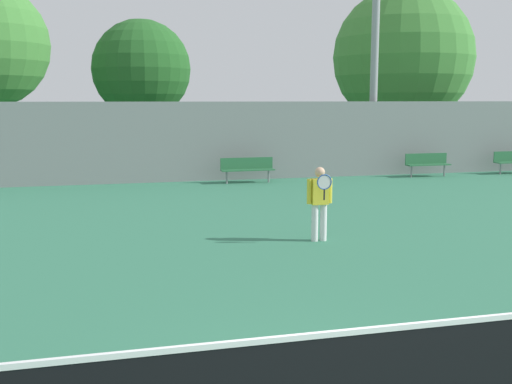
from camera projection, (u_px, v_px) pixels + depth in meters
The scene contains 8 objects.
tennis_net at pixel (366, 379), 5.20m from camera, with size 10.57×0.09×0.96m.
tennis_player at pixel (320, 200), 12.26m from camera, with size 0.54×0.40×1.54m.
bench_adjacent_court at pixel (427, 162), 22.65m from camera, with size 1.73×0.40×0.88m.
bench_by_gate at pixel (247, 167), 20.97m from camera, with size 1.88×0.40×0.88m.
light_pole_far_right at pixel (375, 42), 22.84m from camera, with size 0.90×0.60×8.95m.
back_fence at pixel (168, 142), 21.02m from camera, with size 34.05×0.06×2.82m.
tree_green_tall at pixel (403, 58), 28.07m from camera, with size 6.54×6.54×8.10m.
tree_dark_dense at pixel (142, 70), 26.97m from camera, with size 4.43×4.43×6.46m.
Camera 1 is at (-2.12, -4.51, 2.90)m, focal length 42.00 mm.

